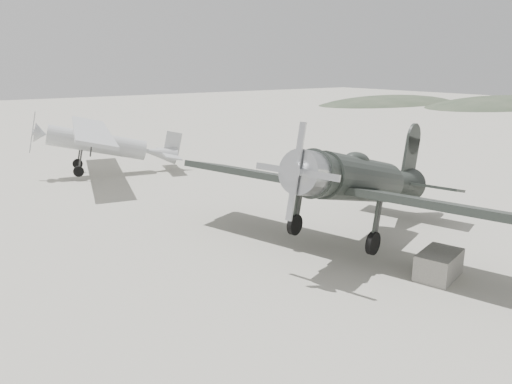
{
  "coord_description": "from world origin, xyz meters",
  "views": [
    {
      "loc": [
        -10.9,
        -10.47,
        5.93
      ],
      "look_at": [
        -1.02,
        3.41,
        1.5
      ],
      "focal_mm": 35.0,
      "sensor_mm": 36.0,
      "label": 1
    }
  ],
  "objects": [
    {
      "name": "equipment_block",
      "position": [
        0.96,
        -2.76,
        0.38
      ],
      "size": [
        1.71,
        1.32,
        0.75
      ],
      "primitive_type": "cube",
      "rotation": [
        0.0,
        0.0,
        0.28
      ],
      "color": "slate",
      "rests_on": "ground"
    },
    {
      "name": "hill_northeast",
      "position": [
        50.0,
        40.0,
        0.0
      ],
      "size": [
        32.0,
        16.0,
        5.2
      ],
      "primitive_type": "ellipsoid",
      "color": "#313E2D",
      "rests_on": "ground"
    },
    {
      "name": "lowwing_monoplane",
      "position": [
        1.35,
        0.63,
        2.12
      ],
      "size": [
        9.03,
        12.43,
        4.01
      ],
      "rotation": [
        0.0,
        0.24,
        0.28
      ],
      "color": "black",
      "rests_on": "ground"
    },
    {
      "name": "hill_east_north",
      "position": [
        60.0,
        28.0,
        0.0
      ],
      "size": [
        36.0,
        18.0,
        6.0
      ],
      "primitive_type": "ellipsoid",
      "color": "#313E2D",
      "rests_on": "ground"
    },
    {
      "name": "ground",
      "position": [
        0.0,
        0.0,
        0.0
      ],
      "size": [
        160.0,
        160.0,
        0.0
      ],
      "primitive_type": "plane",
      "color": "#9F9B8D",
      "rests_on": "ground"
    },
    {
      "name": "highwing_monoplane",
      "position": [
        -2.13,
        16.02,
        1.93
      ],
      "size": [
        7.78,
        10.86,
        3.08
      ],
      "rotation": [
        0.0,
        0.23,
        -0.26
      ],
      "color": "#ABAFB1",
      "rests_on": "ground"
    }
  ]
}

